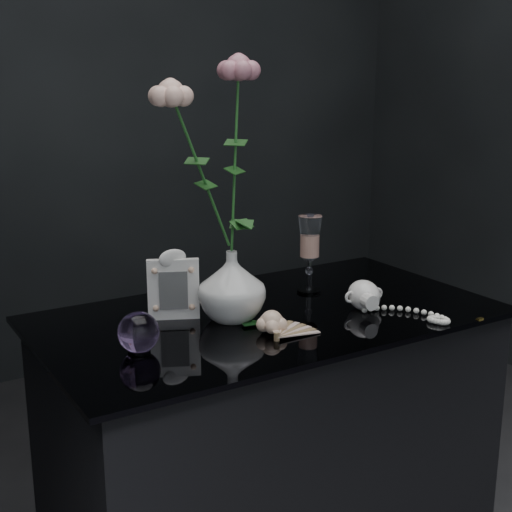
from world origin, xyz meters
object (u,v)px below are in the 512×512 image
vase (232,286)px  loose_rose (272,322)px  wine_glass (310,254)px  pearl_jar (364,294)px  paperweight (139,332)px  picture_frame (173,284)px

vase → loose_rose: bearing=-75.5°
wine_glass → pearl_jar: size_ratio=0.76×
paperweight → loose_rose: paperweight is taller
wine_glass → vase: bearing=-163.0°
pearl_jar → picture_frame: bearing=166.8°
picture_frame → wine_glass: bearing=25.8°
picture_frame → loose_rose: bearing=-29.7°
wine_glass → pearl_jar: bearing=-80.3°
pearl_jar → vase: bearing=171.8°
vase → pearl_jar: vase is taller
picture_frame → paperweight: (-0.14, -0.15, -0.04)m
loose_rose → pearl_jar: size_ratio=0.57×
wine_glass → paperweight: 0.55m
picture_frame → pearl_jar: size_ratio=0.63×
wine_glass → picture_frame: size_ratio=1.22×
paperweight → pearl_jar: (0.55, -0.02, -0.00)m
paperweight → pearl_jar: bearing=-2.4°
loose_rose → picture_frame: bearing=102.8°
paperweight → picture_frame: bearing=45.4°
loose_rose → pearl_jar: 0.27m
wine_glass → picture_frame: 0.38m
paperweight → pearl_jar: 0.55m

